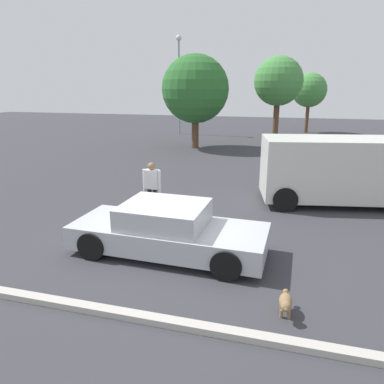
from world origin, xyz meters
name	(u,v)px	position (x,y,z in m)	size (l,w,h in m)	color
ground_plane	(172,251)	(0.00, 0.00, 0.00)	(80.00, 80.00, 0.00)	#38383D
sedan_foreground	(168,230)	(-0.07, -0.09, 0.55)	(4.48, 1.93, 1.18)	#B7BABF
dog	(286,302)	(2.61, -1.82, 0.24)	(0.23, 0.65, 0.39)	olive
van_white	(339,169)	(4.06, 4.85, 1.16)	(5.09, 2.89, 2.15)	silver
pedestrian	(152,184)	(-1.39, 2.30, 0.94)	(0.57, 0.25, 1.58)	black
parking_curb	(123,314)	(0.00, -2.60, 0.06)	(9.41, 0.20, 0.12)	#B7B2A8
light_post_near	(179,70)	(-6.32, 20.87, 4.99)	(0.44, 0.44, 7.52)	gray
tree_back_left	(195,89)	(-3.29, 14.46, 3.57)	(4.08, 4.08, 5.63)	brown
tree_back_center	(278,82)	(1.45, 17.90, 4.05)	(3.20, 3.20, 5.68)	brown
tree_back_right	(309,90)	(3.70, 24.59, 3.45)	(2.78, 2.78, 4.86)	brown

